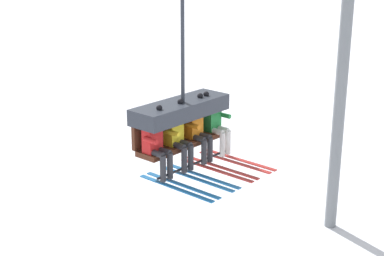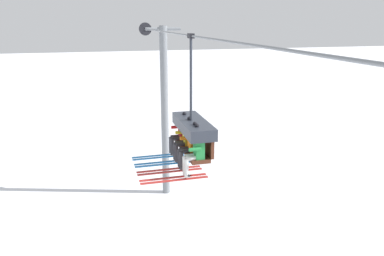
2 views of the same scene
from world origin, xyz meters
TOP-DOWN VIEW (x-y plane):
  - lift_tower_far at (7.23, -0.02)m, footprint 0.36×1.88m
  - chairlift_chair at (-0.56, -0.73)m, footprint 2.08×0.74m
  - skier_red at (-1.39, -0.94)m, footprint 0.48×1.70m
  - skier_yellow at (-0.84, -0.94)m, footprint 0.48×1.70m
  - skier_orange at (-0.28, -0.94)m, footprint 0.48×1.70m
  - skier_green at (0.26, -0.94)m, footprint 0.48×1.70m

SIDE VIEW (x-z plane):
  - lift_tower_far at x=7.23m, z-range 0.17..8.47m
  - skier_red at x=-1.39m, z-range 4.62..5.96m
  - skier_yellow at x=-0.84m, z-range 4.62..5.96m
  - skier_orange at x=-0.28m, z-range 4.62..5.96m
  - skier_green at x=0.26m, z-range 4.62..5.96m
  - chairlift_chair at x=-0.56m, z-range 3.90..7.27m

